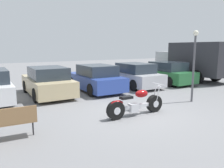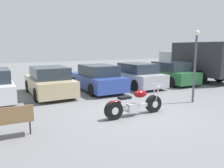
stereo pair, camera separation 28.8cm
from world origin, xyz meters
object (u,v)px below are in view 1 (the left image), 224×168
Objects in this scene: parked_car_champagne at (48,82)px; parked_car_silver at (133,76)px; lamp_post at (194,57)px; motorcycle at (135,104)px; delivery_truck at (194,60)px; parked_car_blue at (95,79)px; parked_car_green at (166,73)px; park_bench at (6,121)px.

parked_car_champagne is 1.00× the size of parked_car_silver.
motorcycle is at bearing -174.42° from lamp_post.
parked_car_champagne is 0.74× the size of delivery_truck.
parked_car_champagne reaches higher than motorcycle.
parked_car_blue reaches higher than motorcycle.
parked_car_champagne and parked_car_green have the same top height.
parked_car_champagne is 7.09m from lamp_post.
delivery_truck is (7.92, -0.15, 0.84)m from parked_car_blue.
parked_car_green is (7.86, -0.24, 0.00)m from parked_car_champagne.
motorcycle is 1.55× the size of park_bench.
lamp_post reaches higher than park_bench.
delivery_truck is 6.86m from lamp_post.
delivery_truck reaches higher than park_bench.
motorcycle is 0.57× the size of parked_car_champagne.
motorcycle is 4.86m from parked_car_blue.
delivery_truck is 13.73m from park_bench.
parked_car_champagne is 1.32× the size of lamp_post.
park_bench is at bearing -177.34° from lamp_post.
parked_car_champagne is 2.71× the size of park_bench.
parked_car_champagne is 1.00× the size of parked_car_green.
parked_car_green is 2.71× the size of park_bench.
park_bench is at bearing -147.65° from parked_car_silver.
parked_car_blue is 2.62m from parked_car_silver.
parked_car_blue is 1.32× the size of lamp_post.
parked_car_blue is (0.80, 4.79, 0.26)m from motorcycle.
delivery_truck reaches higher than parked_car_champagne.
parked_car_blue is 5.33m from lamp_post.
motorcycle is 0.57× the size of parked_car_blue.
parked_car_blue is 0.74× the size of delivery_truck.
parked_car_blue is at bearing 120.23° from lamp_post.
parked_car_blue is at bearing 80.54° from motorcycle.
motorcycle is at bearing -125.54° from parked_car_silver.
motorcycle is at bearing -99.46° from parked_car_blue.
parked_car_blue reaches higher than park_bench.
parked_car_blue is (2.62, -0.15, 0.00)m from parked_car_champagne.
parked_car_blue is 6.91m from park_bench.
parked_car_champagne is 5.24m from parked_car_silver.
parked_car_champagne and parked_car_blue have the same top height.
park_bench is at bearing -115.31° from parked_car_champagne.
parked_car_green is 5.27m from lamp_post.
parked_car_silver is at bearing 54.46° from motorcycle.
motorcycle is 0.57× the size of parked_car_green.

